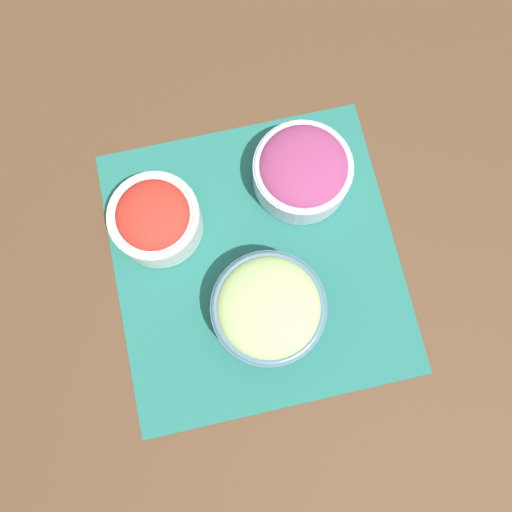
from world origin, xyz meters
TOP-DOWN VIEW (x-y plane):
  - ground_plane at (0.00, 0.00)m, footprint 3.00×3.00m
  - placemat at (0.00, 0.00)m, footprint 0.45×0.46m
  - cucumber_bowl at (-0.00, -0.08)m, footprint 0.17×0.17m
  - onion_bowl at (0.10, 0.12)m, footprint 0.16×0.16m
  - tomato_bowl at (-0.14, 0.09)m, footprint 0.14×0.14m

SIDE VIEW (x-z plane):
  - ground_plane at x=0.00m, z-range 0.00..0.00m
  - placemat at x=0.00m, z-range 0.00..0.00m
  - onion_bowl at x=0.10m, z-range 0.01..0.08m
  - cucumber_bowl at x=0.00m, z-range 0.00..0.09m
  - tomato_bowl at x=-0.14m, z-range 0.00..0.09m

